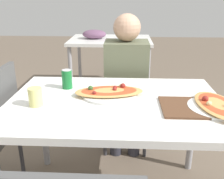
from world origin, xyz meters
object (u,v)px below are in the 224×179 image
dining_table (115,112)px  pizza_main (109,92)px  soda_can (67,79)px  person_seated (126,74)px  pizza_second (217,106)px  drink_glass (35,97)px  chair_far_seated (126,91)px

dining_table → pizza_main: 0.13m
pizza_main → soda_can: bearing=158.3°
person_seated → pizza_second: 0.89m
dining_table → pizza_main: size_ratio=2.85×
drink_glass → pizza_second: bearing=0.3°
pizza_second → person_seated: bearing=123.9°
person_seated → pizza_second: bearing=123.9°
person_seated → pizza_main: 0.57m
pizza_second → pizza_main: bearing=163.8°
chair_far_seated → drink_glass: (-0.50, -0.86, 0.28)m
drink_glass → pizza_second: 1.00m
dining_table → pizza_second: pizza_second is taller
soda_can → pizza_main: bearing=-21.7°
chair_far_seated → person_seated: person_seated is taller
dining_table → pizza_main: (-0.04, 0.09, 0.09)m
person_seated → pizza_second: (0.49, -0.74, 0.05)m
drink_glass → chair_far_seated: bearing=59.5°
person_seated → chair_far_seated: bearing=-90.0°
dining_table → chair_far_seated: size_ratio=1.40×
pizza_main → drink_glass: drink_glass is taller
chair_far_seated → pizza_main: bearing=81.2°
soda_can → pizza_second: 0.93m
chair_far_seated → person_seated: bearing=90.0°
drink_glass → person_seated: bearing=55.8°
pizza_second → drink_glass: bearing=-179.7°
soda_can → pizza_second: bearing=-18.0°
person_seated → pizza_second: size_ratio=2.84×
pizza_main → pizza_second: 0.62m
soda_can → pizza_second: soda_can is taller
dining_table → person_seated: (0.06, 0.65, 0.04)m
dining_table → person_seated: bearing=84.4°
pizza_main → drink_glass: bearing=-155.9°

